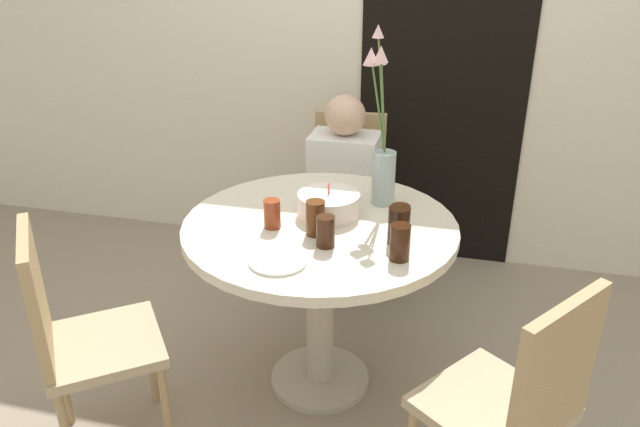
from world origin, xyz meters
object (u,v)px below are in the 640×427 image
Objects in this scene: chair_right_flank at (77,332)px; person_boy at (344,204)px; birthday_cake at (329,204)px; drink_glass_5 at (315,218)px; drink_glass_2 at (325,231)px; drink_glass_4 at (400,218)px; flower_vase at (382,149)px; drink_glass_3 at (272,214)px; drink_glass_1 at (399,225)px; chair_left_flank at (347,190)px; chair_near_front at (516,401)px; side_plate at (278,261)px; drink_glass_0 at (400,242)px.

chair_right_flank is 0.85× the size of person_boy.
birthday_cake reaches higher than drink_glass_5.
drink_glass_2 reaches higher than drink_glass_4.
flower_vase is 0.32m from drink_glass_4.
drink_glass_5 reaches higher than drink_glass_3.
drink_glass_5 is (-0.31, -0.00, -0.00)m from drink_glass_1.
drink_glass_3 is at bearing -87.14° from chair_right_flank.
birthday_cake is at bearing -88.51° from chair_left_flank.
chair_near_front is at bearing -127.02° from chair_right_flank.
drink_glass_5 is (-0.01, -0.18, 0.02)m from birthday_cake.
drink_glass_2 is at bearing 50.66° from side_plate.
person_boy is (-0.81, 1.33, -0.02)m from chair_near_front.
chair_right_flank is at bearing -139.65° from flower_vase.
birthday_cake is 0.76m from person_boy.
flower_vase reaches higher than drink_glass_3.
drink_glass_2 is at bearing -23.44° from drink_glass_3.
birthday_cake is at bearing 100.68° from drink_glass_2.
chair_left_flank is 1.14m from drink_glass_1.
flower_vase is 0.50m from drink_glass_0.
person_boy reaches higher than drink_glass_3.
birthday_cake is at bearing 165.35° from drink_glass_4.
flower_vase is (0.27, -0.70, 0.49)m from chair_left_flank.
chair_right_flank reaches higher than birthday_cake.
side_plate is 0.28m from drink_glass_3.
person_boy is (0.00, 1.11, -0.27)m from side_plate.
chair_near_front is 0.84m from drink_glass_2.
drink_glass_0 is at bearing -19.66° from drink_glass_5.
chair_near_front reaches higher than drink_glass_4.
drink_glass_2 is 0.10m from drink_glass_5.
drink_glass_3 is (-0.91, 0.48, 0.30)m from chair_near_front.
person_boy is (-0.38, 0.86, -0.33)m from drink_glass_1.
drink_glass_5 is at bearing -179.28° from drink_glass_1.
chair_right_flank is 1.23m from drink_glass_4.
chair_left_flank is 6.64× the size of drink_glass_1.
drink_glass_1 is at bearing -73.72° from chair_left_flank.
birthday_cake is 0.35× the size of flower_vase.
birthday_cake is 1.90× the size of drink_glass_0.
drink_glass_0 is at bearing -7.03° from drink_glass_2.
birthday_cake is (0.09, -0.85, 0.29)m from chair_left_flank.
drink_glass_2 is at bearing -82.31° from person_boy.
side_plate is at bearing -94.19° from chair_left_flank.
drink_glass_1 is 0.10m from drink_glass_4.
person_boy is (0.10, 0.85, -0.32)m from drink_glass_3.
flower_vase is 6.11× the size of drink_glass_2.
drink_glass_0 reaches higher than drink_glass_2.
person_boy reaches higher than chair_left_flank.
person_boy is (0.68, 1.34, -0.02)m from chair_right_flank.
drink_glass_2 reaches higher than drink_glass_3.
chair_left_flank is 1.70m from chair_near_front.
side_plate is 0.51m from drink_glass_4.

